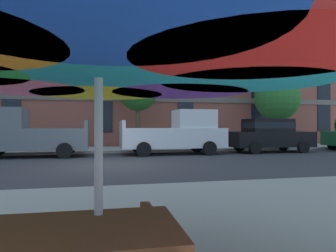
{
  "coord_description": "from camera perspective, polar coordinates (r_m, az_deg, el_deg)",
  "views": [
    {
      "loc": [
        -0.36,
        -11.21,
        1.38
      ],
      "look_at": [
        2.91,
        3.2,
        1.4
      ],
      "focal_mm": 33.11,
      "sensor_mm": 36.0,
      "label": 1
    }
  ],
  "objects": [
    {
      "name": "ground_plane",
      "position": [
        11.3,
        -10.94,
        -7.1
      ],
      "size": [
        120.0,
        120.0,
        0.0
      ],
      "primitive_type": "plane",
      "color": "#38383A"
    },
    {
      "name": "sedan_black",
      "position": [
        17.38,
        18.14,
        -1.49
      ],
      "size": [
        4.4,
        1.98,
        1.78
      ],
      "color": "black",
      "rests_on": "ground"
    },
    {
      "name": "pickup_gray_midblock",
      "position": [
        15.26,
        -24.97,
        -1.4
      ],
      "size": [
        5.1,
        2.12,
        2.2
      ],
      "color": "slate",
      "rests_on": "ground"
    },
    {
      "name": "pickup_white",
      "position": [
        15.4,
        1.7,
        -1.39
      ],
      "size": [
        5.1,
        2.12,
        2.2
      ],
      "color": "silver",
      "rests_on": "ground"
    },
    {
      "name": "patio_umbrella",
      "position": [
        2.28,
        -12.65,
        13.74
      ],
      "size": [
        3.59,
        3.59,
        2.2
      ],
      "color": "silver",
      "rests_on": "ground"
    },
    {
      "name": "apartment_building",
      "position": [
        27.46,
        -11.98,
        17.35
      ],
      "size": [
        38.05,
        12.08,
        19.2
      ],
      "color": "#934C3D",
      "rests_on": "ground"
    },
    {
      "name": "sidewalk_far",
      "position": [
        18.06,
        -11.63,
        -4.26
      ],
      "size": [
        56.0,
        3.6,
        0.12
      ],
      "primitive_type": "cube",
      "color": "#B2ADA3",
      "rests_on": "ground"
    },
    {
      "name": "street_tree_right",
      "position": [
        21.38,
        19.29,
        5.35
      ],
      "size": [
        2.88,
        2.97,
        4.79
      ],
      "color": "#4C3823",
      "rests_on": "ground"
    },
    {
      "name": "street_tree_middle",
      "position": [
        18.53,
        -5.54,
        6.97
      ],
      "size": [
        2.29,
        2.54,
        5.04
      ],
      "color": "brown",
      "rests_on": "ground"
    }
  ]
}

